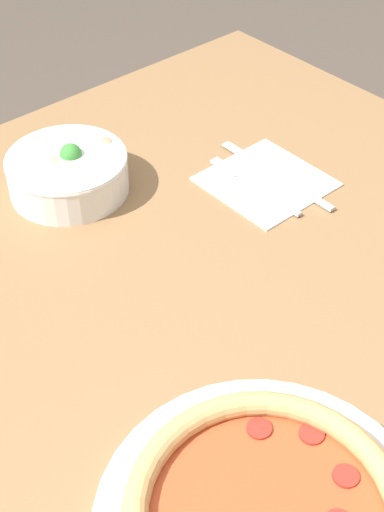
% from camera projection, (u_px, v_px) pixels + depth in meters
% --- Properties ---
extents(dining_table, '(1.26, 1.07, 0.76)m').
position_uv_depth(dining_table, '(172.00, 377.00, 0.91)').
color(dining_table, olive).
rests_on(dining_table, ground_plane).
extents(bowl, '(0.18, 0.18, 0.07)m').
position_uv_depth(bowl, '(68.00, 171.00, 1.03)').
color(bowl, white).
rests_on(bowl, dining_table).
extents(napkin, '(0.16, 0.16, 0.00)m').
position_uv_depth(napkin, '(266.00, 182.00, 1.07)').
color(napkin, white).
rests_on(napkin, dining_table).
extents(fork, '(0.01, 0.18, 0.00)m').
position_uv_depth(fork, '(256.00, 186.00, 1.05)').
color(fork, silver).
rests_on(fork, napkin).
extents(knife, '(0.01, 0.23, 0.01)m').
position_uv_depth(knife, '(280.00, 177.00, 1.07)').
color(knife, silver).
rests_on(knife, napkin).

